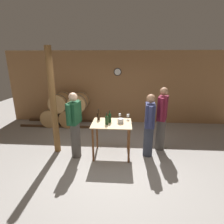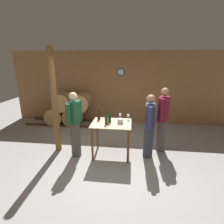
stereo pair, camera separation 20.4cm
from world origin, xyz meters
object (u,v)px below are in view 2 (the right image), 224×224
wine_glass_near_center (128,116)px  person_visitor_with_scarf (163,119)px  person_host (75,124)px  wine_bottle_left (106,120)px  ice_bucket (120,121)px  wine_bottle_far_left (99,116)px  person_visitor_bearded (149,125)px  wine_bottle_center (110,118)px  wine_glass_near_left (120,115)px  wooden_post (54,102)px

wine_glass_near_center → person_visitor_with_scarf: (0.89, 0.13, -0.08)m
person_host → person_visitor_with_scarf: person_visitor_with_scarf is taller
wine_bottle_left → person_host: person_host is taller
wine_bottle_left → ice_bucket: wine_bottle_left is taller
wine_bottle_far_left → person_visitor_bearded: size_ratio=0.18×
wine_bottle_far_left → wine_bottle_center: wine_bottle_center is taller
wine_bottle_far_left → person_visitor_bearded: 1.29m
wine_bottle_far_left → person_visitor_with_scarf: 1.66m
wine_bottle_far_left → ice_bucket: bearing=-19.0°
wine_glass_near_left → wine_glass_near_center: 0.22m
wine_bottle_center → wine_glass_near_left: size_ratio=2.11×
person_visitor_with_scarf → wine_glass_near_center: bearing=-171.5°
wooden_post → person_host: size_ratio=1.63×
person_host → person_visitor_bearded: 1.83m
wine_bottle_left → wine_glass_near_center: bearing=36.5°
wine_glass_near_center → person_visitor_bearded: 0.59m
wooden_post → ice_bucket: wooden_post is taller
ice_bucket → person_visitor_with_scarf: 1.15m
person_visitor_bearded → person_host: bearing=-174.6°
wine_bottle_left → person_host: size_ratio=0.18×
person_host → person_visitor_with_scarf: size_ratio=0.96×
wine_glass_near_center → person_host: size_ratio=0.09×
wine_bottle_center → wine_glass_near_center: 0.52m
ice_bucket → person_host: person_host is taller
wine_bottle_far_left → wooden_post: bearing=-175.7°
ice_bucket → wine_glass_near_center: bearing=54.8°
wine_bottle_center → person_visitor_bearded: size_ratio=0.19×
person_visitor_with_scarf → person_visitor_bearded: size_ratio=1.07×
wine_bottle_far_left → ice_bucket: wine_bottle_far_left is taller
wine_glass_near_left → person_host: size_ratio=0.09×
wine_bottle_left → wine_bottle_center: bearing=65.3°
wine_bottle_left → wine_glass_near_center: size_ratio=2.02×
wooden_post → wine_glass_near_center: wooden_post is taller
wine_bottle_left → ice_bucket: bearing=19.4°
wine_glass_near_left → person_host: bearing=-157.7°
wooden_post → wine_bottle_left: 1.43m
person_visitor_with_scarf → person_visitor_bearded: person_visitor_with_scarf is taller
person_visitor_bearded → wine_bottle_center: bearing=-178.9°
wine_bottle_left → wine_glass_near_left: bearing=54.9°
person_host → person_visitor_with_scarf: 2.26m
wine_bottle_left → wine_glass_near_left: wine_bottle_left is taller
wine_bottle_left → person_visitor_bearded: (1.04, 0.16, -0.15)m
wine_bottle_center → ice_bucket: (0.27, -0.02, -0.06)m
wooden_post → wine_bottle_center: (1.43, -0.09, -0.35)m
wine_bottle_center → ice_bucket: 0.28m
wine_bottle_far_left → person_visitor_with_scarf: person_visitor_with_scarf is taller
wine_bottle_far_left → wine_glass_near_left: (0.54, 0.12, 0.00)m
wine_glass_near_left → wooden_post: bearing=-173.0°
ice_bucket → person_visitor_with_scarf: (1.08, 0.40, -0.03)m
wine_glass_near_left → person_visitor_bearded: bearing=-20.5°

